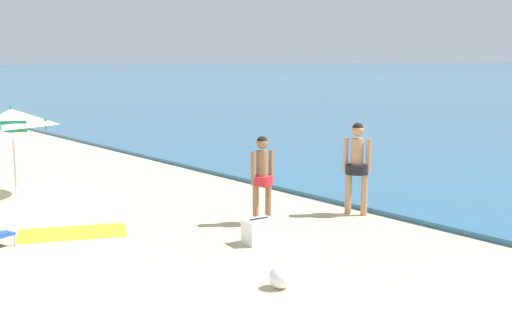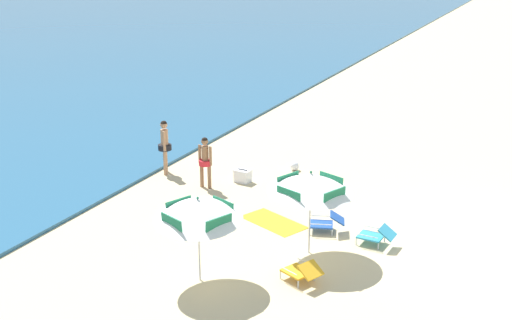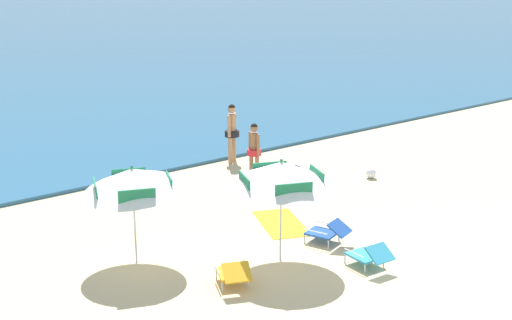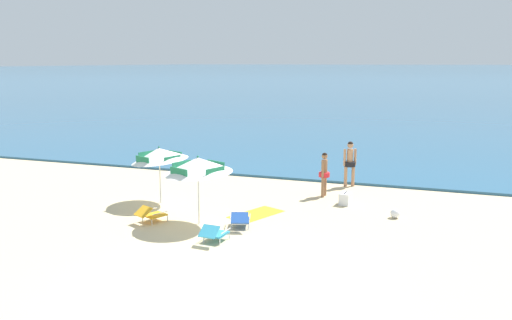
{
  "view_description": "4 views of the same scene",
  "coord_description": "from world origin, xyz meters",
  "px_view_note": "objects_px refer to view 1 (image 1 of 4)",
  "views": [
    {
      "loc": [
        9.07,
        1.34,
        2.94
      ],
      "look_at": [
        0.77,
        8.12,
        1.22
      ],
      "focal_mm": 43.75,
      "sensor_mm": 36.0,
      "label": 1
    },
    {
      "loc": [
        -15.58,
        -0.71,
        6.97
      ],
      "look_at": [
        1.13,
        6.93,
        0.93
      ],
      "focal_mm": 45.05,
      "sensor_mm": 36.0,
      "label": 2
    },
    {
      "loc": [
        -10.33,
        -5.23,
        5.52
      ],
      "look_at": [
        -0.8,
        6.58,
        1.23
      ],
      "focal_mm": 46.63,
      "sensor_mm": 36.0,
      "label": 3
    },
    {
      "loc": [
        4.25,
        -9.65,
        4.8
      ],
      "look_at": [
        -1.46,
        6.86,
        1.49
      ],
      "focal_mm": 36.47,
      "sensor_mm": 36.0,
      "label": 4
    }
  ],
  "objects_px": {
    "cooler_box": "(259,231)",
    "beach_ball": "(280,277)",
    "person_standing_beside": "(357,162)",
    "beach_umbrella_striped_second": "(12,119)",
    "beach_towel": "(72,233)",
    "person_standing_near_shore": "(262,174)"
  },
  "relations": [
    {
      "from": "beach_umbrella_striped_second",
      "to": "cooler_box",
      "type": "xyz_separation_m",
      "value": [
        6.07,
        1.87,
        -1.49
      ]
    },
    {
      "from": "beach_umbrella_striped_second",
      "to": "beach_ball",
      "type": "height_order",
      "value": "beach_umbrella_striped_second"
    },
    {
      "from": "person_standing_near_shore",
      "to": "beach_towel",
      "type": "bearing_deg",
      "value": -118.17
    },
    {
      "from": "person_standing_beside",
      "to": "beach_towel",
      "type": "xyz_separation_m",
      "value": [
        -2.2,
        -4.77,
        -1.02
      ]
    },
    {
      "from": "cooler_box",
      "to": "beach_umbrella_striped_second",
      "type": "bearing_deg",
      "value": -162.88
    },
    {
      "from": "beach_umbrella_striped_second",
      "to": "person_standing_near_shore",
      "type": "height_order",
      "value": "beach_umbrella_striped_second"
    },
    {
      "from": "beach_towel",
      "to": "beach_umbrella_striped_second",
      "type": "bearing_deg",
      "value": 176.08
    },
    {
      "from": "person_standing_near_shore",
      "to": "cooler_box",
      "type": "distance_m",
      "value": 1.43
    },
    {
      "from": "beach_umbrella_striped_second",
      "to": "cooler_box",
      "type": "relative_size",
      "value": 4.83
    },
    {
      "from": "cooler_box",
      "to": "beach_ball",
      "type": "height_order",
      "value": "cooler_box"
    },
    {
      "from": "person_standing_beside",
      "to": "person_standing_near_shore",
      "type": "bearing_deg",
      "value": -108.78
    },
    {
      "from": "beach_ball",
      "to": "beach_towel",
      "type": "height_order",
      "value": "beach_ball"
    },
    {
      "from": "beach_towel",
      "to": "person_standing_beside",
      "type": "bearing_deg",
      "value": 65.28
    },
    {
      "from": "beach_umbrella_striped_second",
      "to": "beach_ball",
      "type": "relative_size",
      "value": 8.59
    },
    {
      "from": "person_standing_near_shore",
      "to": "beach_ball",
      "type": "relative_size",
      "value": 5.39
    },
    {
      "from": "cooler_box",
      "to": "beach_ball",
      "type": "relative_size",
      "value": 1.78
    },
    {
      "from": "person_standing_beside",
      "to": "beach_umbrella_striped_second",
      "type": "bearing_deg",
      "value": -141.93
    },
    {
      "from": "person_standing_near_shore",
      "to": "person_standing_beside",
      "type": "relative_size",
      "value": 0.9
    },
    {
      "from": "person_standing_beside",
      "to": "beach_ball",
      "type": "bearing_deg",
      "value": -61.49
    },
    {
      "from": "person_standing_beside",
      "to": "beach_towel",
      "type": "bearing_deg",
      "value": -114.72
    },
    {
      "from": "person_standing_beside",
      "to": "beach_ball",
      "type": "relative_size",
      "value": 5.96
    },
    {
      "from": "beach_ball",
      "to": "person_standing_near_shore",
      "type": "bearing_deg",
      "value": 144.39
    }
  ]
}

